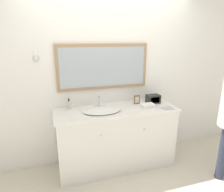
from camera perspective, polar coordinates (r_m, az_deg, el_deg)
ground_plane at (r=3.00m, az=3.37°, el=-22.50°), size 14.00×14.00×0.00m
wall_back at (r=3.03m, az=-0.75°, el=4.94°), size 8.00×0.18×2.55m
vanity_counter at (r=3.02m, az=1.19°, el=-11.86°), size 1.74×0.61×0.91m
sink_basin at (r=2.75m, az=-2.85°, el=-4.02°), size 0.52×0.39×0.17m
soap_bottle at (r=2.89m, az=-12.18°, el=-2.49°), size 0.06×0.06×0.16m
appliance_box at (r=3.15m, az=11.67°, el=-0.82°), size 0.20×0.13×0.13m
picture_frame at (r=3.06m, az=7.16°, el=-1.04°), size 0.10×0.01×0.14m
hand_towel_near_sink at (r=2.94m, az=10.12°, el=-2.74°), size 0.20×0.13×0.05m
metal_tray at (r=2.97m, az=15.58°, el=-3.33°), size 0.15×0.12×0.01m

